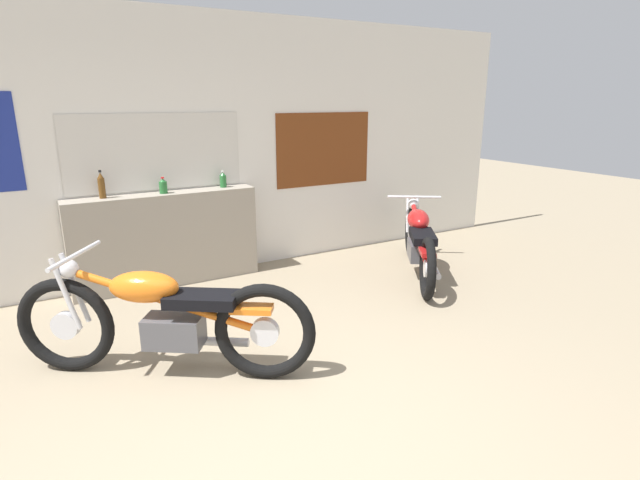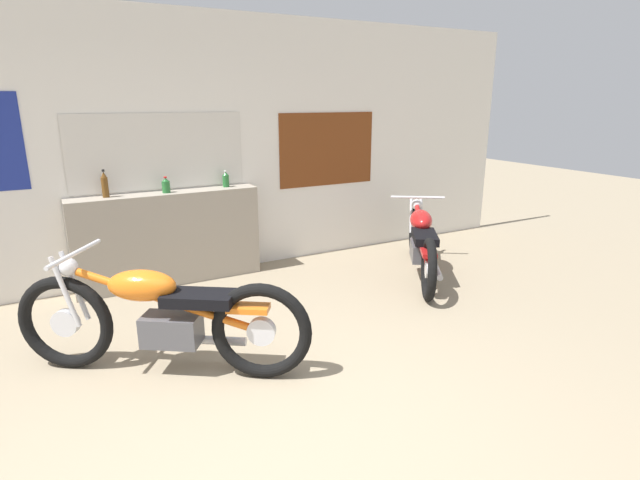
# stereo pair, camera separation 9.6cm
# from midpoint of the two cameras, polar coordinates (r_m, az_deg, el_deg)

# --- Properties ---
(ground_plane) EXTENTS (24.00, 24.00, 0.00)m
(ground_plane) POSITION_cam_midpoint_polar(r_m,az_deg,el_deg) (2.94, -7.72, -25.04)
(ground_plane) COLOR gray
(wall_back) EXTENTS (10.00, 0.07, 2.80)m
(wall_back) POSITION_cam_midpoint_polar(r_m,az_deg,el_deg) (5.46, -21.59, 9.36)
(wall_back) COLOR silver
(wall_back) RESTS_ON ground_plane
(sill_counter) EXTENTS (1.91, 0.28, 0.98)m
(sill_counter) POSITION_cam_midpoint_polar(r_m,az_deg,el_deg) (5.49, -17.60, 0.08)
(sill_counter) COLOR gray
(sill_counter) RESTS_ON ground_plane
(bottle_leftmost) EXTENTS (0.06, 0.06, 0.27)m
(bottle_leftmost) POSITION_cam_midpoint_polar(r_m,az_deg,el_deg) (5.31, -24.17, 5.67)
(bottle_leftmost) COLOR #5B3814
(bottle_leftmost) RESTS_ON sill_counter
(bottle_left_center) EXTENTS (0.08, 0.08, 0.17)m
(bottle_left_center) POSITION_cam_midpoint_polar(r_m,az_deg,el_deg) (5.37, -17.98, 5.87)
(bottle_left_center) COLOR #23662D
(bottle_left_center) RESTS_ON sill_counter
(bottle_center) EXTENTS (0.07, 0.07, 0.18)m
(bottle_center) POSITION_cam_midpoint_polar(r_m,az_deg,el_deg) (5.58, -11.51, 6.74)
(bottle_center) COLOR #23662D
(bottle_center) RESTS_ON sill_counter
(motorcycle_orange) EXTENTS (1.83, 1.28, 0.90)m
(motorcycle_orange) POSITION_cam_midpoint_polar(r_m,az_deg,el_deg) (3.72, -18.16, -8.54)
(motorcycle_orange) COLOR black
(motorcycle_orange) RESTS_ON ground_plane
(motorcycle_red) EXTENTS (1.23, 1.80, 0.78)m
(motorcycle_red) POSITION_cam_midpoint_polar(r_m,az_deg,el_deg) (5.66, 10.76, -0.02)
(motorcycle_red) COLOR black
(motorcycle_red) RESTS_ON ground_plane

